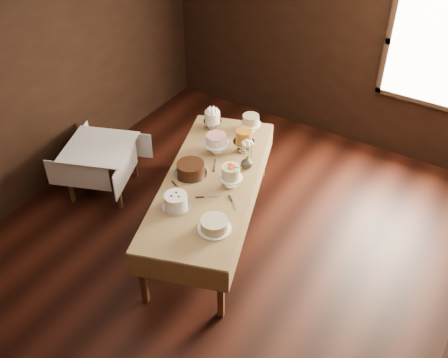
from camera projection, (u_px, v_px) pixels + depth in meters
floor at (215, 254)px, 5.86m from camera, size 5.00×6.00×0.01m
ceiling at (211, 9)px, 4.12m from camera, size 5.00×6.00×0.01m
wall_back at (335, 42)px, 6.98m from camera, size 5.00×0.02×2.80m
wall_left at (32, 86)px, 6.02m from camera, size 0.02×6.00×2.80m
window at (436, 52)px, 6.28m from camera, size 1.10×0.05×1.30m
display_table at (211, 183)px, 5.72m from camera, size 1.72×2.68×0.77m
side_table at (99, 151)px, 6.40m from camera, size 1.04×1.04×0.67m
cake_meringue at (212, 120)px, 6.42m from camera, size 0.26×0.26×0.24m
cake_speckled at (251, 124)px, 6.38m from camera, size 0.26×0.26×0.23m
cake_lattice at (216, 144)px, 6.03m from camera, size 0.31×0.31×0.23m
cake_caramel at (244, 142)px, 6.03m from camera, size 0.26×0.26×0.29m
cake_chocolate at (191, 169)px, 5.71m from camera, size 0.43×0.43×0.14m
cake_flowers at (231, 177)px, 5.53m from camera, size 0.26×0.26×0.26m
cake_swirl at (176, 201)px, 5.29m from camera, size 0.33×0.33×0.15m
cake_cream at (214, 225)px, 5.04m from camera, size 0.38×0.38×0.12m
cake_server_a at (211, 197)px, 5.45m from camera, size 0.21×0.16×0.01m
cake_server_b at (234, 205)px, 5.34m from camera, size 0.20×0.17×0.01m
cake_server_c at (215, 163)px, 5.91m from camera, size 0.14×0.22×0.01m
cake_server_d at (242, 165)px, 5.88m from camera, size 0.16×0.21×0.01m
cake_server_e at (180, 190)px, 5.54m from camera, size 0.23×0.13×0.01m
flower_vase at (247, 162)px, 5.81m from camera, size 0.19×0.19×0.14m
flower_bouquet at (247, 148)px, 5.69m from camera, size 0.14×0.14×0.20m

